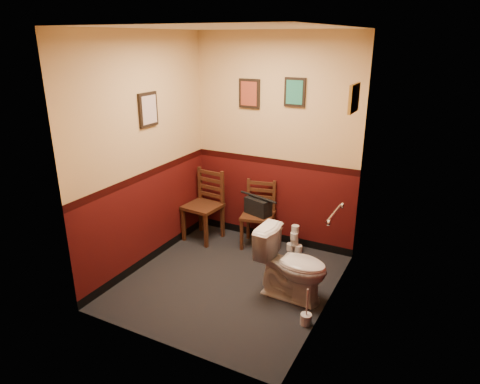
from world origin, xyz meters
name	(u,v)px	position (x,y,z in m)	size (l,w,h in m)	color
floor	(230,281)	(0.00, 0.00, 0.00)	(2.20, 2.40, 0.00)	black
ceiling	(228,27)	(0.00, 0.00, 2.70)	(2.20, 2.40, 0.00)	silver
wall_back	(274,143)	(0.00, 1.20, 1.35)	(2.20, 2.70, 0.00)	#420C0B
wall_front	(156,206)	(0.00, -1.20, 1.35)	(2.20, 2.70, 0.00)	#420C0B
wall_left	(144,155)	(-1.10, 0.00, 1.35)	(2.40, 2.70, 0.00)	#420C0B
wall_right	(334,183)	(1.10, 0.00, 1.35)	(2.40, 2.70, 0.00)	#420C0B
grab_bar	(335,213)	(1.07, 0.25, 0.95)	(0.05, 0.56, 0.06)	silver
framed_print_back_a	(249,94)	(-0.35, 1.18, 1.95)	(0.28, 0.04, 0.36)	black
framed_print_back_b	(295,92)	(0.25, 1.18, 2.00)	(0.26, 0.04, 0.34)	black
framed_print_left	(148,110)	(-1.08, 0.10, 1.85)	(0.04, 0.30, 0.38)	black
framed_print_right	(354,98)	(1.08, 0.60, 2.05)	(0.04, 0.34, 0.28)	olive
toilet	(292,265)	(0.72, 0.04, 0.37)	(0.42, 0.76, 0.75)	white
toilet_brush	(306,318)	(1.02, -0.34, 0.06)	(0.11, 0.11, 0.39)	silver
chair_left	(205,205)	(-0.85, 0.84, 0.48)	(0.48, 0.48, 0.95)	#412113
chair_right	(259,214)	(-0.11, 0.99, 0.43)	(0.48, 0.48, 0.86)	#412113
handbag	(258,206)	(-0.10, 0.95, 0.56)	(0.38, 0.26, 0.25)	black
tp_stack	(295,240)	(0.39, 1.02, 0.15)	(0.21, 0.13, 0.36)	silver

